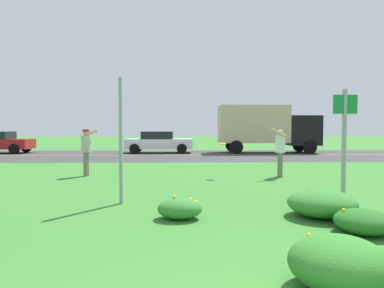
{
  "coord_description": "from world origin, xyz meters",
  "views": [
    {
      "loc": [
        -1.14,
        -2.05,
        1.69
      ],
      "look_at": [
        -0.88,
        8.95,
        1.2
      ],
      "focal_mm": 33.7,
      "sensor_mm": 36.0,
      "label": 1
    }
  ],
  "objects_px": {
    "car_white_center_left": "(159,142)",
    "sign_post_by_roadside": "(344,133)",
    "box_truck_black": "(266,126)",
    "sign_post_near_path": "(121,141)",
    "person_catcher_white_shirt": "(280,148)",
    "person_thrower_red_cap_gray_shirt": "(86,148)",
    "frisbee_orange": "(222,144)"
  },
  "relations": [
    {
      "from": "sign_post_by_roadside",
      "to": "frisbee_orange",
      "type": "relative_size",
      "value": 9.87
    },
    {
      "from": "sign_post_near_path",
      "to": "person_catcher_white_shirt",
      "type": "bearing_deg",
      "value": 42.42
    },
    {
      "from": "person_catcher_white_shirt",
      "to": "frisbee_orange",
      "type": "xyz_separation_m",
      "value": [
        -2.02,
        -0.15,
        0.17
      ]
    },
    {
      "from": "person_thrower_red_cap_gray_shirt",
      "to": "frisbee_orange",
      "type": "height_order",
      "value": "person_thrower_red_cap_gray_shirt"
    },
    {
      "from": "person_catcher_white_shirt",
      "to": "car_white_center_left",
      "type": "height_order",
      "value": "person_catcher_white_shirt"
    },
    {
      "from": "sign_post_near_path",
      "to": "car_white_center_left",
      "type": "relative_size",
      "value": 0.63
    },
    {
      "from": "person_catcher_white_shirt",
      "to": "car_white_center_left",
      "type": "xyz_separation_m",
      "value": [
        -5.03,
        12.1,
        -0.24
      ]
    },
    {
      "from": "sign_post_near_path",
      "to": "box_truck_black",
      "type": "bearing_deg",
      "value": 66.85
    },
    {
      "from": "sign_post_near_path",
      "to": "sign_post_by_roadside",
      "type": "height_order",
      "value": "sign_post_near_path"
    },
    {
      "from": "sign_post_by_roadside",
      "to": "box_truck_black",
      "type": "distance_m",
      "value": 16.3
    },
    {
      "from": "sign_post_by_roadside",
      "to": "person_thrower_red_cap_gray_shirt",
      "type": "relative_size",
      "value": 1.56
    },
    {
      "from": "frisbee_orange",
      "to": "box_truck_black",
      "type": "distance_m",
      "value": 13.01
    },
    {
      "from": "sign_post_near_path",
      "to": "person_catcher_white_shirt",
      "type": "relative_size",
      "value": 1.66
    },
    {
      "from": "box_truck_black",
      "to": "sign_post_near_path",
      "type": "bearing_deg",
      "value": -113.15
    },
    {
      "from": "box_truck_black",
      "to": "person_thrower_red_cap_gray_shirt",
      "type": "bearing_deg",
      "value": -127.57
    },
    {
      "from": "sign_post_near_path",
      "to": "person_thrower_red_cap_gray_shirt",
      "type": "bearing_deg",
      "value": 113.49
    },
    {
      "from": "sign_post_by_roadside",
      "to": "frisbee_orange",
      "type": "distance_m",
      "value": 4.63
    },
    {
      "from": "frisbee_orange",
      "to": "box_truck_black",
      "type": "relative_size",
      "value": 0.04
    },
    {
      "from": "sign_post_by_roadside",
      "to": "person_thrower_red_cap_gray_shirt",
      "type": "xyz_separation_m",
      "value": [
        -7.15,
        4.42,
        -0.56
      ]
    },
    {
      "from": "frisbee_orange",
      "to": "sign_post_by_roadside",
      "type": "bearing_deg",
      "value": -58.5
    },
    {
      "from": "frisbee_orange",
      "to": "car_white_center_left",
      "type": "bearing_deg",
      "value": 103.8
    },
    {
      "from": "sign_post_near_path",
      "to": "frisbee_orange",
      "type": "relative_size",
      "value": 10.74
    },
    {
      "from": "sign_post_by_roadside",
      "to": "person_thrower_red_cap_gray_shirt",
      "type": "height_order",
      "value": "sign_post_by_roadside"
    },
    {
      "from": "person_catcher_white_shirt",
      "to": "frisbee_orange",
      "type": "bearing_deg",
      "value": -175.68
    },
    {
      "from": "sign_post_near_path",
      "to": "car_white_center_left",
      "type": "bearing_deg",
      "value": 91.02
    },
    {
      "from": "car_white_center_left",
      "to": "person_thrower_red_cap_gray_shirt",
      "type": "bearing_deg",
      "value": -98.38
    },
    {
      "from": "person_thrower_red_cap_gray_shirt",
      "to": "box_truck_black",
      "type": "bearing_deg",
      "value": 52.43
    },
    {
      "from": "car_white_center_left",
      "to": "sign_post_by_roadside",
      "type": "bearing_deg",
      "value": -71.49
    },
    {
      "from": "box_truck_black",
      "to": "frisbee_orange",
      "type": "bearing_deg",
      "value": -109.36
    },
    {
      "from": "car_white_center_left",
      "to": "box_truck_black",
      "type": "relative_size",
      "value": 0.67
    },
    {
      "from": "frisbee_orange",
      "to": "person_thrower_red_cap_gray_shirt",
      "type": "bearing_deg",
      "value": 174.11
    },
    {
      "from": "sign_post_by_roadside",
      "to": "box_truck_black",
      "type": "bearing_deg",
      "value": 83.31
    }
  ]
}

